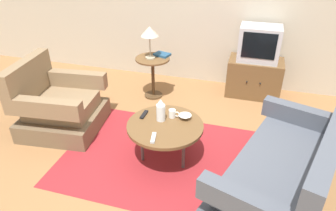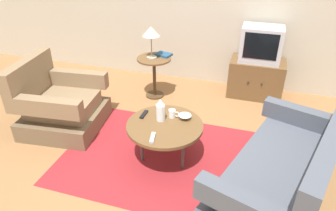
{
  "view_description": "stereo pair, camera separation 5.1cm",
  "coord_description": "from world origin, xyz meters",
  "px_view_note": "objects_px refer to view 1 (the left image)",
  "views": [
    {
      "loc": [
        0.84,
        -2.47,
        2.31
      ],
      "look_at": [
        -0.0,
        0.42,
        0.55
      ],
      "focal_mm": 32.86,
      "sensor_mm": 36.0,
      "label": 1
    },
    {
      "loc": [
        0.89,
        -2.45,
        2.31
      ],
      "look_at": [
        -0.0,
        0.42,
        0.55
      ],
      "focal_mm": 32.86,
      "sensor_mm": 36.0,
      "label": 2
    }
  ],
  "objects_px": {
    "television": "(259,43)",
    "mug": "(173,114)",
    "tv_remote_silver": "(153,138)",
    "side_table": "(153,69)",
    "book": "(162,55)",
    "tv_stand": "(254,77)",
    "vase": "(161,110)",
    "tv_remote_dark": "(144,115)",
    "table_lamp": "(150,33)",
    "bowl": "(185,117)",
    "armchair": "(58,107)",
    "coffee_table": "(165,127)",
    "couch": "(284,173)"
  },
  "relations": [
    {
      "from": "television",
      "to": "book",
      "type": "height_order",
      "value": "television"
    },
    {
      "from": "vase",
      "to": "book",
      "type": "distance_m",
      "value": 1.51
    },
    {
      "from": "table_lamp",
      "to": "mug",
      "type": "height_order",
      "value": "table_lamp"
    },
    {
      "from": "couch",
      "to": "television",
      "type": "height_order",
      "value": "television"
    },
    {
      "from": "mug",
      "to": "tv_remote_silver",
      "type": "relative_size",
      "value": 0.71
    },
    {
      "from": "vase",
      "to": "table_lamp",
      "type": "bearing_deg",
      "value": 113.64
    },
    {
      "from": "mug",
      "to": "tv_stand",
      "type": "bearing_deg",
      "value": 64.11
    },
    {
      "from": "armchair",
      "to": "couch",
      "type": "xyz_separation_m",
      "value": [
        2.75,
        -0.47,
        -0.0
      ]
    },
    {
      "from": "side_table",
      "to": "television",
      "type": "xyz_separation_m",
      "value": [
        1.48,
        0.5,
        0.38
      ]
    },
    {
      "from": "television",
      "to": "side_table",
      "type": "bearing_deg",
      "value": -161.33
    },
    {
      "from": "side_table",
      "to": "table_lamp",
      "type": "distance_m",
      "value": 0.56
    },
    {
      "from": "armchair",
      "to": "side_table",
      "type": "bearing_deg",
      "value": 136.02
    },
    {
      "from": "book",
      "to": "side_table",
      "type": "bearing_deg",
      "value": -112.19
    },
    {
      "from": "bowl",
      "to": "book",
      "type": "relative_size",
      "value": 0.55
    },
    {
      "from": "vase",
      "to": "bowl",
      "type": "bearing_deg",
      "value": 21.28
    },
    {
      "from": "side_table",
      "to": "vase",
      "type": "xyz_separation_m",
      "value": [
        0.54,
        -1.31,
        0.13
      ]
    },
    {
      "from": "side_table",
      "to": "tv_stand",
      "type": "height_order",
      "value": "side_table"
    },
    {
      "from": "television",
      "to": "mug",
      "type": "relative_size",
      "value": 4.63
    },
    {
      "from": "table_lamp",
      "to": "tv_remote_dark",
      "type": "relative_size",
      "value": 2.79
    },
    {
      "from": "side_table",
      "to": "book",
      "type": "relative_size",
      "value": 2.4
    },
    {
      "from": "television",
      "to": "mug",
      "type": "distance_m",
      "value": 1.94
    },
    {
      "from": "coffee_table",
      "to": "armchair",
      "type": "bearing_deg",
      "value": 171.56
    },
    {
      "from": "tv_stand",
      "to": "book",
      "type": "bearing_deg",
      "value": -165.11
    },
    {
      "from": "vase",
      "to": "tv_remote_silver",
      "type": "xyz_separation_m",
      "value": [
        0.03,
        -0.35,
        -0.12
      ]
    },
    {
      "from": "couch",
      "to": "tv_stand",
      "type": "relative_size",
      "value": 2.3
    },
    {
      "from": "table_lamp",
      "to": "bowl",
      "type": "relative_size",
      "value": 3.28
    },
    {
      "from": "tv_remote_dark",
      "to": "armchair",
      "type": "bearing_deg",
      "value": 85.74
    },
    {
      "from": "tv_stand",
      "to": "television",
      "type": "height_order",
      "value": "television"
    },
    {
      "from": "armchair",
      "to": "tv_remote_silver",
      "type": "xyz_separation_m",
      "value": [
        1.46,
        -0.5,
        0.17
      ]
    },
    {
      "from": "table_lamp",
      "to": "vase",
      "type": "relative_size",
      "value": 1.8
    },
    {
      "from": "coffee_table",
      "to": "mug",
      "type": "relative_size",
      "value": 6.63
    },
    {
      "from": "tv_remote_dark",
      "to": "table_lamp",
      "type": "bearing_deg",
      "value": 16.84
    },
    {
      "from": "side_table",
      "to": "book",
      "type": "height_order",
      "value": "book"
    },
    {
      "from": "couch",
      "to": "tv_remote_dark",
      "type": "relative_size",
      "value": 10.96
    },
    {
      "from": "tv_stand",
      "to": "vase",
      "type": "height_order",
      "value": "vase"
    },
    {
      "from": "mug",
      "to": "tv_remote_silver",
      "type": "xyz_separation_m",
      "value": [
        -0.08,
        -0.44,
        -0.04
      ]
    },
    {
      "from": "vase",
      "to": "tv_remote_dark",
      "type": "distance_m",
      "value": 0.24
    },
    {
      "from": "vase",
      "to": "mug",
      "type": "xyz_separation_m",
      "value": [
        0.11,
        0.09,
        -0.08
      ]
    },
    {
      "from": "coffee_table",
      "to": "book",
      "type": "relative_size",
      "value": 3.17
    },
    {
      "from": "table_lamp",
      "to": "bowl",
      "type": "distance_m",
      "value": 1.54
    },
    {
      "from": "armchair",
      "to": "coffee_table",
      "type": "relative_size",
      "value": 1.22
    },
    {
      "from": "tv_stand",
      "to": "bowl",
      "type": "relative_size",
      "value": 5.6
    },
    {
      "from": "armchair",
      "to": "coffee_table",
      "type": "xyz_separation_m",
      "value": [
        1.51,
        -0.22,
        0.13
      ]
    },
    {
      "from": "side_table",
      "to": "bowl",
      "type": "distance_m",
      "value": 1.45
    },
    {
      "from": "mug",
      "to": "book",
      "type": "xyz_separation_m",
      "value": [
        -0.54,
        1.35,
        0.14
      ]
    },
    {
      "from": "tv_stand",
      "to": "bowl",
      "type": "bearing_deg",
      "value": -112.0
    },
    {
      "from": "couch",
      "to": "tv_stand",
      "type": "xyz_separation_m",
      "value": [
        -0.38,
        2.13,
        -0.01
      ]
    },
    {
      "from": "bowl",
      "to": "tv_remote_dark",
      "type": "distance_m",
      "value": 0.47
    },
    {
      "from": "tv_remote_silver",
      "to": "couch",
      "type": "bearing_deg",
      "value": 80.5
    },
    {
      "from": "table_lamp",
      "to": "vase",
      "type": "xyz_separation_m",
      "value": [
        0.57,
        -1.29,
        -0.43
      ]
    }
  ]
}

